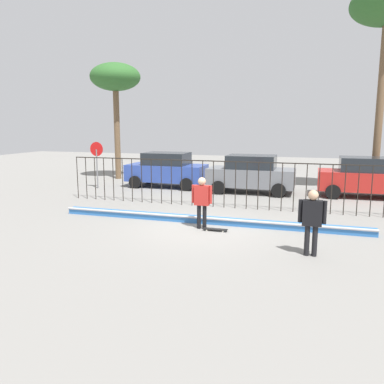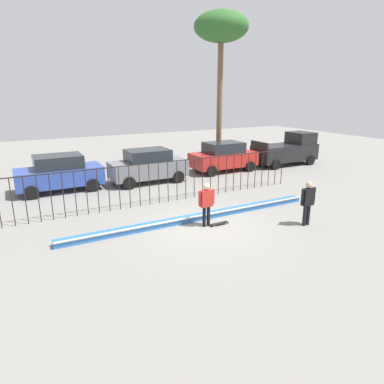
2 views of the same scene
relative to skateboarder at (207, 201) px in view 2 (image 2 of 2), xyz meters
name	(u,v)px [view 2 (image 2 of 2)]	position (x,y,z in m)	size (l,w,h in m)	color
ground_plane	(205,226)	(-0.03, 0.06, -1.03)	(60.00, 60.00, 0.00)	gray
bowl_coping_ledge	(196,217)	(-0.03, 0.74, -0.91)	(11.00, 0.40, 0.27)	#2D6BB7
perimeter_fence	(168,177)	(-0.03, 3.51, 0.15)	(14.04, 0.04, 1.95)	black
skateboarder	(207,201)	(0.00, 0.00, 0.00)	(0.70, 0.26, 1.72)	black
skateboard	(219,223)	(0.50, -0.15, -0.97)	(0.80, 0.20, 0.07)	black
camera_operator	(308,199)	(3.49, -1.76, 0.03)	(0.71, 0.27, 1.77)	black
parked_car_blue	(59,173)	(-4.25, 7.88, -0.06)	(4.30, 2.12, 1.90)	#2D479E
parked_car_gray	(148,166)	(0.48, 7.40, -0.06)	(4.30, 2.12, 1.90)	slate
parked_car_red	(223,156)	(5.85, 7.76, -0.06)	(4.30, 2.12, 1.90)	#B2231E
pickup_truck	(287,150)	(11.03, 7.43, 0.00)	(4.70, 2.12, 2.24)	black
palm_tree_tall	(221,30)	(6.43, 9.28, 7.72)	(3.48, 3.48, 9.93)	brown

